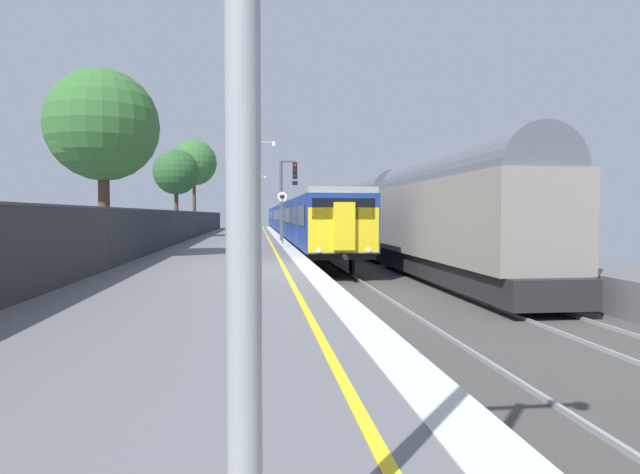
{
  "coord_description": "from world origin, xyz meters",
  "views": [
    {
      "loc": [
        -1.18,
        -15.68,
        1.61
      ],
      "look_at": [
        1.42,
        6.04,
        0.69
      ],
      "focal_mm": 30.1,
      "sensor_mm": 36.0,
      "label": 1
    }
  ],
  "objects": [
    {
      "name": "platform_lamp_mid",
      "position": [
        -1.23,
        9.03,
        3.0
      ],
      "size": [
        2.0,
        0.2,
        5.01
      ],
      "color": "#93999E",
      "rests_on": "ground"
    },
    {
      "name": "platform_back_fence",
      "position": [
        -5.45,
        0.0,
        0.96
      ],
      "size": [
        0.07,
        99.0,
        1.83
      ],
      "color": "#282B2D",
      "rests_on": "ground"
    },
    {
      "name": "background_tree_centre",
      "position": [
        -6.72,
        4.41,
        4.69
      ],
      "size": [
        3.98,
        3.98,
        6.8
      ],
      "color": "#473323",
      "rests_on": "ground"
    },
    {
      "name": "background_tree_left",
      "position": [
        -6.77,
        22.88,
        4.51
      ],
      "size": [
        3.17,
        3.17,
        6.17
      ],
      "color": "#473323",
      "rests_on": "ground"
    },
    {
      "name": "platform_lamp_far",
      "position": [
        -1.23,
        31.61,
        3.03
      ],
      "size": [
        2.0,
        0.2,
        5.06
      ],
      "color": "#93999E",
      "rests_on": "ground"
    },
    {
      "name": "signal_gantry",
      "position": [
        0.63,
        17.01,
        3.05
      ],
      "size": [
        1.1,
        0.24,
        4.88
      ],
      "color": "#47474C",
      "rests_on": "ground"
    },
    {
      "name": "speed_limit_sign",
      "position": [
        0.25,
        13.47,
        1.82
      ],
      "size": [
        0.59,
        0.08,
        2.87
      ],
      "color": "#59595B",
      "rests_on": "ground"
    },
    {
      "name": "commuter_train_at_platform",
      "position": [
        2.1,
        33.57,
        1.27
      ],
      "size": [
        2.83,
        59.33,
        3.81
      ],
      "color": "navy",
      "rests_on": "ground"
    },
    {
      "name": "freight_train_adjacent_track",
      "position": [
        6.1,
        25.87,
        1.7
      ],
      "size": [
        2.6,
        58.83,
        4.93
      ],
      "color": "#232326",
      "rests_on": "ground"
    },
    {
      "name": "ground",
      "position": [
        2.64,
        0.0,
        -0.61
      ],
      "size": [
        17.4,
        110.0,
        1.21
      ],
      "color": "slate"
    },
    {
      "name": "background_tree_right",
      "position": [
        -7.37,
        38.79,
        6.61
      ],
      "size": [
        4.5,
        4.5,
        8.99
      ],
      "color": "#473323",
      "rests_on": "ground"
    }
  ]
}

